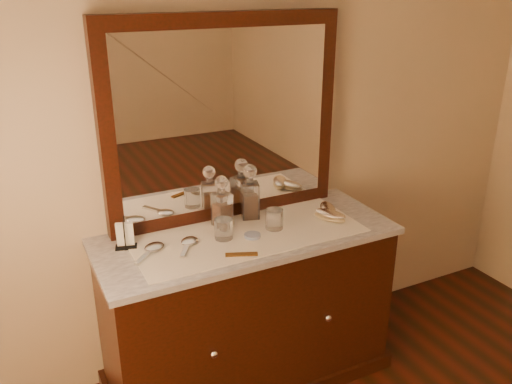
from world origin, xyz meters
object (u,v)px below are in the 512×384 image
napkin_rack (125,236)px  hand_mirror_inner (189,243)px  decanter_right (250,197)px  decanter_left (222,207)px  pin_dish (252,236)px  brush_near (330,215)px  hand_mirror_outer (152,249)px  comb (242,254)px  brush_far (328,210)px  mirror_frame (224,120)px  dresser_cabinet (247,311)px

napkin_rack → hand_mirror_inner: (0.26, -0.11, -0.05)m
decanter_right → decanter_left: bearing=-169.8°
pin_dish → napkin_rack: napkin_rack is taller
napkin_rack → brush_near: bearing=-9.8°
decanter_left → hand_mirror_outer: 0.41m
comb → brush_far: brush_far is taller
hand_mirror_inner → comb: bearing=-49.4°
hand_mirror_outer → napkin_rack: bearing=136.6°
brush_far → hand_mirror_inner: (-0.76, 0.00, -0.01)m
decanter_left → hand_mirror_outer: bearing=-165.4°
mirror_frame → brush_far: 0.71m
pin_dish → decanter_left: decanter_left is taller
pin_dish → hand_mirror_outer: (-0.46, 0.08, 0.00)m
decanter_right → brush_near: size_ratio=1.50×
dresser_cabinet → hand_mirror_outer: (-0.46, 0.03, 0.45)m
brush_near → hand_mirror_inner: bearing=174.9°
mirror_frame → hand_mirror_outer: mirror_frame is taller
decanter_left → brush_near: decanter_left is taller
brush_near → hand_mirror_inner: (-0.73, 0.07, -0.02)m
napkin_rack → decanter_left: decanter_left is taller
napkin_rack → brush_near: (0.99, -0.17, -0.03)m
mirror_frame → pin_dish: mirror_frame is taller
napkin_rack → decanter_right: 0.65m
hand_mirror_outer → hand_mirror_inner: size_ratio=0.97×
brush_far → hand_mirror_outer: size_ratio=0.97×
pin_dish → decanter_left: bearing=113.2°
pin_dish → comb: (-0.12, -0.14, -0.00)m
comb → hand_mirror_outer: (-0.34, 0.22, 0.00)m
mirror_frame → hand_mirror_outer: bearing=-154.3°
comb → brush_far: bearing=41.3°
mirror_frame → decanter_left: (-0.07, -0.12, -0.40)m
mirror_frame → decanter_right: 0.41m
napkin_rack → brush_far: size_ratio=0.79×
napkin_rack → hand_mirror_outer: napkin_rack is taller
mirror_frame → brush_far: bearing=-26.7°
decanter_right → hand_mirror_outer: decanter_right is taller
comb → napkin_rack: (-0.44, 0.31, 0.05)m
decanter_right → hand_mirror_inner: decanter_right is taller
dresser_cabinet → mirror_frame: mirror_frame is taller
mirror_frame → decanter_right: size_ratio=4.23×
pin_dish → comb: 0.18m
brush_near → hand_mirror_outer: 0.90m
decanter_left → decanter_right: (0.17, 0.03, 0.01)m
pin_dish → decanter_right: decanter_right is taller
mirror_frame → hand_mirror_outer: (-0.46, -0.22, -0.49)m
dresser_cabinet → brush_near: (0.44, -0.06, 0.47)m
comb → napkin_rack: size_ratio=0.99×
dresser_cabinet → pin_dish: 0.45m
brush_near → dresser_cabinet: bearing=172.8°
decanter_left → hand_mirror_inner: bearing=-152.0°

